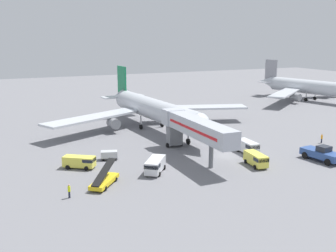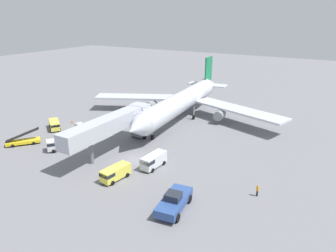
# 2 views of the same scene
# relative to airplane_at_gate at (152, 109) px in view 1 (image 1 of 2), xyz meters

# --- Properties ---
(ground_plane) EXTENTS (300.00, 300.00, 0.00)m
(ground_plane) POSITION_rel_airplane_at_gate_xyz_m (3.23, -24.05, -4.35)
(ground_plane) COLOR slate
(airplane_at_gate) EXTENTS (48.64, 45.29, 12.53)m
(airplane_at_gate) POSITION_rel_airplane_at_gate_xyz_m (0.00, 0.00, 0.00)
(airplane_at_gate) COLOR silver
(airplane_at_gate) RESTS_ON ground
(jet_bridge) EXTENTS (3.50, 21.15, 6.88)m
(jet_bridge) POSITION_rel_airplane_at_gate_xyz_m (-2.14, -22.76, 0.80)
(jet_bridge) COLOR #B2B7C1
(jet_bridge) RESTS_ON ground
(pushback_tug) EXTENTS (3.64, 7.11, 2.55)m
(pushback_tug) POSITION_rel_airplane_at_gate_xyz_m (16.05, -33.23, -3.17)
(pushback_tug) COLOR #2D4C8E
(pushback_tug) RESTS_ON ground
(belt_loader_truck) EXTENTS (5.38, 5.96, 3.00)m
(belt_loader_truck) POSITION_rel_airplane_at_gate_xyz_m (-19.28, -29.33, -3.60)
(belt_loader_truck) COLOR yellow
(belt_loader_truck) RESTS_ON ground
(service_van_rear_right) EXTENTS (2.36, 5.13, 2.21)m
(service_van_rear_right) POSITION_rel_airplane_at_gate_xyz_m (7.48, -24.82, -3.09)
(service_van_rear_right) COLOR silver
(service_van_rear_right) RESTS_ON ground
(service_van_far_right) EXTENTS (5.02, 4.32, 1.87)m
(service_van_far_right) POSITION_rel_airplane_at_gate_xyz_m (-20.61, -20.62, -3.27)
(service_van_far_right) COLOR #E5DB4C
(service_van_far_right) RESTS_ON ground
(service_van_outer_left) EXTENTS (4.83, 5.49, 2.08)m
(service_van_outer_left) POSITION_rel_airplane_at_gate_xyz_m (-10.97, -27.38, -3.15)
(service_van_outer_left) COLOR silver
(service_van_outer_left) RESTS_ON ground
(service_van_mid_center) EXTENTS (2.57, 5.08, 2.01)m
(service_van_mid_center) POSITION_rel_airplane_at_gate_xyz_m (4.62, -31.06, -3.19)
(service_van_mid_center) COLOR #E5DB4C
(service_van_mid_center) RESTS_ON ground
(baggage_cart_near_right) EXTENTS (2.99, 2.20, 1.46)m
(baggage_cart_near_right) POSITION_rel_airplane_at_gate_xyz_m (-15.28, -18.21, -3.54)
(baggage_cart_near_right) COLOR #38383D
(baggage_cart_near_right) RESTS_ON ground
(ground_crew_worker_foreground) EXTENTS (0.49, 0.49, 1.81)m
(ground_crew_worker_foreground) POSITION_rel_airplane_at_gate_xyz_m (-24.50, -31.80, -3.39)
(ground_crew_worker_foreground) COLOR #1E2333
(ground_crew_worker_foreground) RESTS_ON ground
(ground_crew_worker_midground) EXTENTS (0.37, 0.37, 1.76)m
(ground_crew_worker_midground) POSITION_rel_airplane_at_gate_xyz_m (24.45, -24.80, -3.41)
(ground_crew_worker_midground) COLOR #1E2333
(ground_crew_worker_midground) RESTS_ON ground
(safety_cone_alpha) EXTENTS (0.41, 0.41, 0.63)m
(safety_cone_alpha) POSITION_rel_airplane_at_gate_xyz_m (-20.61, -15.68, -4.04)
(safety_cone_alpha) COLOR black
(safety_cone_alpha) RESTS_ON ground
(airplane_background) EXTENTS (43.82, 41.88, 12.11)m
(airplane_background) POSITION_rel_airplane_at_gate_xyz_m (60.39, 15.25, -0.11)
(airplane_background) COLOR silver
(airplane_background) RESTS_ON ground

